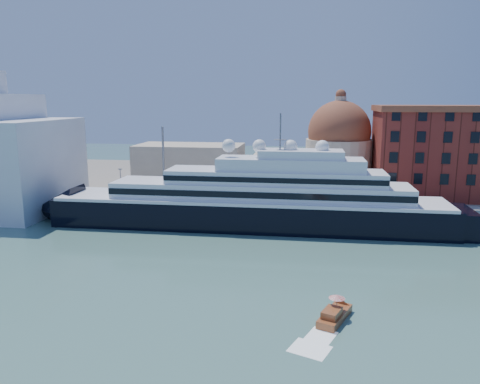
# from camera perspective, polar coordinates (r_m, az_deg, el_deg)

# --- Properties ---
(ground) EXTENTS (400.00, 400.00, 0.00)m
(ground) POSITION_cam_1_polar(r_m,az_deg,el_deg) (78.53, -2.19, -8.64)
(ground) COLOR #3B665D
(ground) RESTS_ON ground
(quay) EXTENTS (180.00, 10.00, 2.50)m
(quay) POSITION_cam_1_polar(r_m,az_deg,el_deg) (110.44, 0.99, -2.10)
(quay) COLOR gray
(quay) RESTS_ON ground
(land) EXTENTS (260.00, 72.00, 2.00)m
(land) POSITION_cam_1_polar(r_m,az_deg,el_deg) (150.44, 2.96, 1.37)
(land) COLOR slate
(land) RESTS_ON ground
(quay_fence) EXTENTS (180.00, 0.10, 1.20)m
(quay_fence) POSITION_cam_1_polar(r_m,az_deg,el_deg) (105.67, 0.68, -1.68)
(quay_fence) COLOR slate
(quay_fence) RESTS_ON quay
(superyacht) EXTENTS (93.71, 12.99, 28.01)m
(superyacht) POSITION_cam_1_polar(r_m,az_deg,el_deg) (99.14, -0.38, -1.51)
(superyacht) COLOR black
(superyacht) RESTS_ON ground
(service_barge) EXTENTS (11.12, 4.83, 2.42)m
(service_barge) POSITION_cam_1_polar(r_m,az_deg,el_deg) (116.76, -25.52, -2.76)
(service_barge) COLOR white
(service_barge) RESTS_ON ground
(water_taxi) EXTENTS (4.73, 7.23, 3.27)m
(water_taxi) POSITION_cam_1_polar(r_m,az_deg,el_deg) (60.31, 11.42, -14.43)
(water_taxi) COLOR brown
(water_taxi) RESTS_ON ground
(warehouse) EXTENTS (43.00, 19.00, 23.25)m
(warehouse) POSITION_cam_1_polar(r_m,az_deg,el_deg) (131.07, 25.35, 4.50)
(warehouse) COLOR maroon
(warehouse) RESTS_ON land
(church) EXTENTS (66.00, 18.00, 25.50)m
(church) POSITION_cam_1_polar(r_m,az_deg,el_deg) (131.48, 5.08, 4.28)
(church) COLOR beige
(church) RESTS_ON land
(lamp_posts) EXTENTS (120.80, 2.40, 18.00)m
(lamp_posts) POSITION_cam_1_polar(r_m,az_deg,el_deg) (109.40, -5.71, 2.31)
(lamp_posts) COLOR slate
(lamp_posts) RESTS_ON quay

